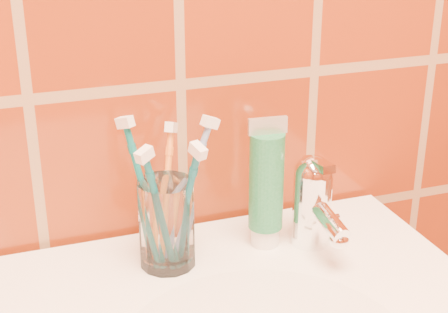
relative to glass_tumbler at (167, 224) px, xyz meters
name	(u,v)px	position (x,y,z in m)	size (l,w,h in m)	color
glass_tumbler	(167,224)	(0.00, 0.00, 0.00)	(0.07, 0.07, 0.11)	white
toothpaste_tube	(266,187)	(0.13, 0.01, 0.03)	(0.05, 0.04, 0.17)	white
faucet	(314,199)	(0.18, -0.02, 0.01)	(0.05, 0.11, 0.12)	white
toothbrush_0	(166,193)	(0.01, 0.03, 0.03)	(0.06, 0.07, 0.17)	orange
toothbrush_1	(160,211)	(-0.01, -0.02, 0.03)	(0.06, 0.05, 0.17)	#0B5963
toothbrush_2	(187,190)	(0.03, 0.02, 0.03)	(0.09, 0.04, 0.18)	#6F8BC6
toothbrush_3	(185,207)	(0.02, -0.02, 0.03)	(0.04, 0.07, 0.17)	#0D5C6E
toothbrush_4	(145,194)	(-0.02, 0.01, 0.04)	(0.05, 0.06, 0.19)	#0D696D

